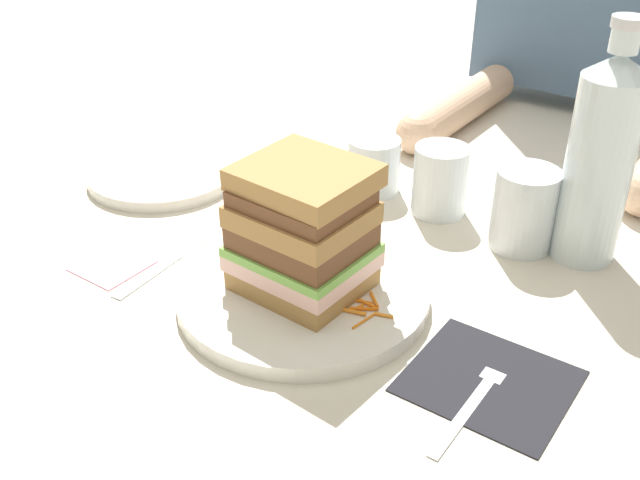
% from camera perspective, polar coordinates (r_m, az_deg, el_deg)
% --- Properties ---
extents(ground_plane, '(3.00, 3.00, 0.00)m').
position_cam_1_polar(ground_plane, '(0.80, -0.87, -3.29)').
color(ground_plane, beige).
extents(main_plate, '(0.26, 0.26, 0.02)m').
position_cam_1_polar(main_plate, '(0.77, -1.31, -4.04)').
color(main_plate, white).
rests_on(main_plate, ground_plane).
extents(sandwich, '(0.13, 0.12, 0.13)m').
position_cam_1_polar(sandwich, '(0.73, -1.34, 0.73)').
color(sandwich, '#A87A42').
rests_on(sandwich, main_plate).
extents(carrot_shred_0, '(0.03, 0.01, 0.00)m').
position_cam_1_polar(carrot_shred_0, '(0.79, -5.94, -2.14)').
color(carrot_shred_0, orange).
rests_on(carrot_shred_0, main_plate).
extents(carrot_shred_1, '(0.03, 0.01, 0.00)m').
position_cam_1_polar(carrot_shred_1, '(0.80, -6.96, -2.00)').
color(carrot_shred_1, orange).
rests_on(carrot_shred_1, main_plate).
extents(carrot_shred_2, '(0.02, 0.01, 0.00)m').
position_cam_1_polar(carrot_shred_2, '(0.82, -4.99, -0.85)').
color(carrot_shred_2, orange).
rests_on(carrot_shred_2, main_plate).
extents(carrot_shred_3, '(0.03, 0.01, 0.00)m').
position_cam_1_polar(carrot_shred_3, '(0.82, -4.82, -0.68)').
color(carrot_shred_3, orange).
rests_on(carrot_shred_3, main_plate).
extents(carrot_shred_4, '(0.03, 0.01, 0.00)m').
position_cam_1_polar(carrot_shred_4, '(0.82, -5.29, -1.05)').
color(carrot_shred_4, orange).
rests_on(carrot_shred_4, main_plate).
extents(carrot_shred_5, '(0.02, 0.01, 0.00)m').
position_cam_1_polar(carrot_shred_5, '(0.81, -5.11, -1.31)').
color(carrot_shred_5, orange).
rests_on(carrot_shred_5, main_plate).
extents(carrot_shred_6, '(0.01, 0.03, 0.00)m').
position_cam_1_polar(carrot_shred_6, '(0.81, -4.46, -1.30)').
color(carrot_shred_6, orange).
rests_on(carrot_shred_6, main_plate).
extents(carrot_shred_7, '(0.02, 0.03, 0.00)m').
position_cam_1_polar(carrot_shred_7, '(0.81, -4.99, -1.13)').
color(carrot_shred_7, orange).
rests_on(carrot_shred_7, main_plate).
extents(carrot_shred_8, '(0.01, 0.02, 0.00)m').
position_cam_1_polar(carrot_shred_8, '(0.80, -5.13, -1.88)').
color(carrot_shred_8, orange).
rests_on(carrot_shred_8, main_plate).
extents(carrot_shred_9, '(0.02, 0.03, 0.00)m').
position_cam_1_polar(carrot_shred_9, '(0.80, -3.99, -1.70)').
color(carrot_shred_9, orange).
rests_on(carrot_shred_9, main_plate).
extents(carrot_shred_10, '(0.02, 0.01, 0.00)m').
position_cam_1_polar(carrot_shred_10, '(0.72, 4.93, -5.77)').
color(carrot_shred_10, orange).
rests_on(carrot_shred_10, main_plate).
extents(carrot_shred_11, '(0.02, 0.02, 0.00)m').
position_cam_1_polar(carrot_shred_11, '(0.74, 4.17, -4.57)').
color(carrot_shred_11, orange).
rests_on(carrot_shred_11, main_plate).
extents(carrot_shred_12, '(0.03, 0.02, 0.00)m').
position_cam_1_polar(carrot_shred_12, '(0.73, 3.37, -5.28)').
color(carrot_shred_12, orange).
rests_on(carrot_shred_12, main_plate).
extents(carrot_shred_13, '(0.02, 0.00, 0.00)m').
position_cam_1_polar(carrot_shred_13, '(0.74, 3.64, -4.88)').
color(carrot_shred_13, orange).
rests_on(carrot_shred_13, main_plate).
extents(carrot_shred_14, '(0.03, 0.01, 0.00)m').
position_cam_1_polar(carrot_shred_14, '(0.74, 2.94, -4.68)').
color(carrot_shred_14, orange).
rests_on(carrot_shred_14, main_plate).
extents(carrot_shred_15, '(0.01, 0.03, 0.00)m').
position_cam_1_polar(carrot_shred_15, '(0.72, 3.42, -6.18)').
color(carrot_shred_15, orange).
rests_on(carrot_shred_15, main_plate).
extents(carrot_shred_16, '(0.01, 0.02, 0.00)m').
position_cam_1_polar(carrot_shred_16, '(0.73, 2.80, -5.26)').
color(carrot_shred_16, orange).
rests_on(carrot_shred_16, main_plate).
extents(carrot_shred_17, '(0.03, 0.01, 0.00)m').
position_cam_1_polar(carrot_shred_17, '(0.72, 2.54, -5.50)').
color(carrot_shred_17, orange).
rests_on(carrot_shred_17, main_plate).
extents(napkin_dark, '(0.14, 0.13, 0.00)m').
position_cam_1_polar(napkin_dark, '(0.69, 12.84, -10.45)').
color(napkin_dark, black).
rests_on(napkin_dark, ground_plane).
extents(fork, '(0.02, 0.17, 0.00)m').
position_cam_1_polar(fork, '(0.67, 12.09, -11.32)').
color(fork, silver).
rests_on(fork, napkin_dark).
extents(knife, '(0.03, 0.20, 0.00)m').
position_cam_1_polar(knife, '(0.86, -11.09, -1.26)').
color(knife, silver).
rests_on(knife, ground_plane).
extents(juice_glass, '(0.07, 0.07, 0.09)m').
position_cam_1_polar(juice_glass, '(0.87, 15.30, 1.94)').
color(juice_glass, white).
rests_on(juice_glass, ground_plane).
extents(water_bottle, '(0.07, 0.07, 0.27)m').
position_cam_1_polar(water_bottle, '(0.84, 20.68, 5.91)').
color(water_bottle, silver).
rests_on(water_bottle, ground_plane).
extents(empty_tumbler_0, '(0.07, 0.07, 0.07)m').
position_cam_1_polar(empty_tumbler_0, '(0.98, 4.13, 5.76)').
color(empty_tumbler_0, silver).
rests_on(empty_tumbler_0, ground_plane).
extents(empty_tumbler_1, '(0.07, 0.07, 0.09)m').
position_cam_1_polar(empty_tumbler_1, '(0.93, 9.18, 4.53)').
color(empty_tumbler_1, silver).
rests_on(empty_tumbler_1, ground_plane).
extents(side_plate, '(0.20, 0.20, 0.02)m').
position_cam_1_polar(side_plate, '(1.04, -11.93, 5.03)').
color(side_plate, white).
rests_on(side_plate, ground_plane).
extents(napkin_pink, '(0.07, 0.07, 0.00)m').
position_cam_1_polar(napkin_pink, '(0.86, -15.62, -1.86)').
color(napkin_pink, pink).
rests_on(napkin_pink, ground_plane).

